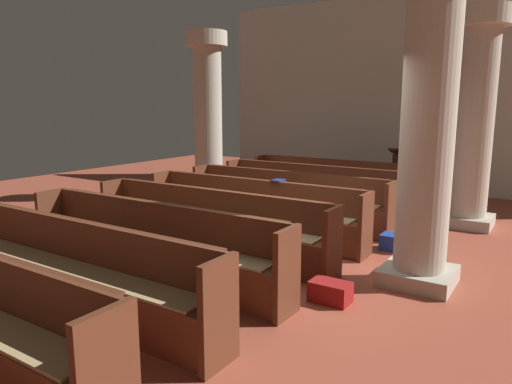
# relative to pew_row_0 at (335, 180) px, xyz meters

# --- Properties ---
(ground_plane) EXTENTS (19.20, 19.20, 0.00)m
(ground_plane) POSITION_rel_pew_row_0_xyz_m (1.03, -3.71, -0.47)
(ground_plane) COLOR #9E4733
(back_wall) EXTENTS (10.00, 0.16, 4.50)m
(back_wall) POSITION_rel_pew_row_0_xyz_m (1.03, 2.37, 1.78)
(back_wall) COLOR silver
(back_wall) RESTS_ON ground
(pew_row_0) EXTENTS (3.65, 0.46, 0.87)m
(pew_row_0) POSITION_rel_pew_row_0_xyz_m (0.00, 0.00, 0.00)
(pew_row_0) COLOR brown
(pew_row_0) RESTS_ON ground
(pew_row_1) EXTENTS (3.65, 0.46, 0.87)m
(pew_row_1) POSITION_rel_pew_row_0_xyz_m (0.00, -1.04, 0.00)
(pew_row_1) COLOR brown
(pew_row_1) RESTS_ON ground
(pew_row_2) EXTENTS (3.65, 0.47, 0.87)m
(pew_row_2) POSITION_rel_pew_row_0_xyz_m (0.00, -2.08, 0.00)
(pew_row_2) COLOR brown
(pew_row_2) RESTS_ON ground
(pew_row_3) EXTENTS (3.65, 0.46, 0.87)m
(pew_row_3) POSITION_rel_pew_row_0_xyz_m (0.00, -3.12, 0.00)
(pew_row_3) COLOR brown
(pew_row_3) RESTS_ON ground
(pew_row_4) EXTENTS (3.65, 0.46, 0.87)m
(pew_row_4) POSITION_rel_pew_row_0_xyz_m (0.00, -4.16, 0.00)
(pew_row_4) COLOR brown
(pew_row_4) RESTS_ON ground
(pew_row_5) EXTENTS (3.65, 0.47, 0.87)m
(pew_row_5) POSITION_rel_pew_row_0_xyz_m (0.00, -5.21, 0.00)
(pew_row_5) COLOR brown
(pew_row_5) RESTS_ON ground
(pew_row_6) EXTENTS (3.65, 0.46, 0.87)m
(pew_row_6) POSITION_rel_pew_row_0_xyz_m (0.00, -6.25, 0.00)
(pew_row_6) COLOR brown
(pew_row_6) RESTS_ON ground
(pillar_aisle_side) EXTENTS (0.86, 0.86, 3.48)m
(pillar_aisle_side) POSITION_rel_pew_row_0_xyz_m (2.61, -0.57, 1.34)
(pillar_aisle_side) COLOR #B6AD9A
(pillar_aisle_side) RESTS_ON ground
(pillar_far_side) EXTENTS (0.86, 0.86, 3.48)m
(pillar_far_side) POSITION_rel_pew_row_0_xyz_m (-2.56, -0.92, 1.34)
(pillar_far_side) COLOR #B6AD9A
(pillar_far_side) RESTS_ON ground
(pillar_aisle_rear) EXTENTS (0.82, 0.82, 3.48)m
(pillar_aisle_rear) POSITION_rel_pew_row_0_xyz_m (2.61, -3.66, 1.34)
(pillar_aisle_rear) COLOR #B6AD9A
(pillar_aisle_rear) RESTS_ON ground
(lectern) EXTENTS (0.48, 0.45, 1.08)m
(lectern) POSITION_rel_pew_row_0_xyz_m (0.96, 1.24, -0.02)
(lectern) COLOR #411E13
(lectern) RESTS_ON ground
(hymn_book) EXTENTS (0.15, 0.21, 0.02)m
(hymn_book) POSITION_rel_pew_row_0_xyz_m (0.35, -2.93, 0.41)
(hymn_book) COLOR navy
(hymn_book) RESTS_ON pew_row_3
(kneeler_box_blue) EXTENTS (0.35, 0.28, 0.22)m
(kneeler_box_blue) POSITION_rel_pew_row_0_xyz_m (2.01, -2.58, -0.36)
(kneeler_box_blue) COLOR navy
(kneeler_box_blue) RESTS_ON ground
(kneeler_box_red) EXTENTS (0.41, 0.26, 0.21)m
(kneeler_box_red) POSITION_rel_pew_row_0_xyz_m (1.99, -4.66, -0.36)
(kneeler_box_red) COLOR maroon
(kneeler_box_red) RESTS_ON ground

